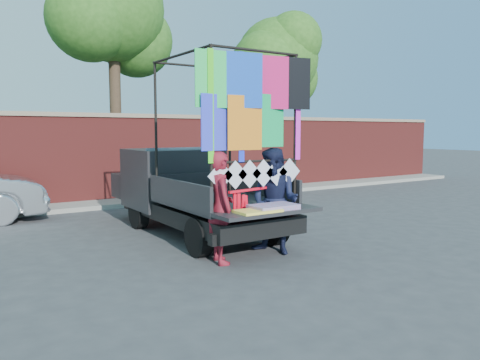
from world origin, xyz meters
TOP-DOWN VIEW (x-y plane):
  - ground at (0.00, 0.00)m, footprint 90.00×90.00m
  - brick_wall at (0.00, 7.00)m, footprint 30.00×0.45m
  - curb at (0.00, 6.30)m, footprint 30.00×1.20m
  - tree_mid at (1.02, 8.12)m, footprint 4.20×3.30m
  - tree_right at (7.52, 8.12)m, footprint 4.20×3.30m
  - pickup_truck at (0.46, 2.29)m, footprint 2.15×5.40m
  - woman at (-0.20, -0.32)m, footprint 0.56×0.73m
  - man at (0.87, -0.34)m, footprint 0.99×1.08m
  - streamer_bundle at (0.24, -0.34)m, footprint 0.88×0.25m

SIDE VIEW (x-z plane):
  - ground at x=0.00m, z-range 0.00..0.00m
  - curb at x=0.00m, z-range 0.00..0.12m
  - pickup_truck at x=0.46m, z-range -0.84..2.56m
  - woman at x=-0.20m, z-range 0.00..1.78m
  - man at x=0.87m, z-range 0.00..1.81m
  - streamer_bundle at x=0.24m, z-range 0.64..1.26m
  - brick_wall at x=0.00m, z-range 0.02..2.63m
  - tree_right at x=7.52m, z-range 1.44..8.06m
  - tree_mid at x=1.02m, z-range 1.83..9.56m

